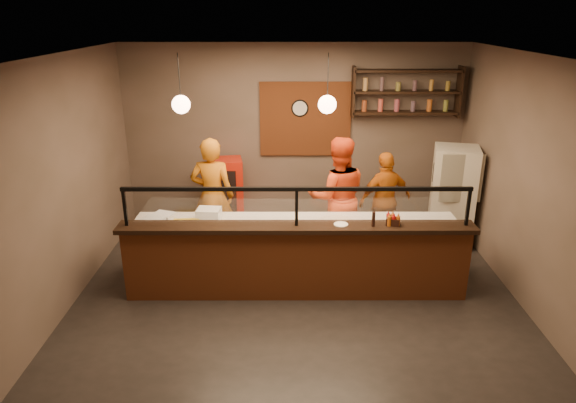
{
  "coord_description": "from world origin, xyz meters",
  "views": [
    {
      "loc": [
        -0.12,
        -6.48,
        3.7
      ],
      "look_at": [
        -0.11,
        0.3,
        1.17
      ],
      "focal_mm": 32.0,
      "sensor_mm": 36.0,
      "label": 1
    }
  ],
  "objects_px": {
    "cook_left": "(212,196)",
    "cook_mid": "(338,197)",
    "red_cooler": "(227,193)",
    "pizza_dough": "(335,222)",
    "wall_clock": "(300,108)",
    "fridge": "(452,196)",
    "pepper_mill": "(373,219)",
    "condiment_caddy": "(393,221)",
    "cook_right": "(385,200)"
  },
  "relations": [
    {
      "from": "cook_mid",
      "to": "pizza_dough",
      "type": "xyz_separation_m",
      "value": [
        -0.11,
        -0.86,
        -0.05
      ]
    },
    {
      "from": "wall_clock",
      "to": "condiment_caddy",
      "type": "distance_m",
      "value": 3.14
    },
    {
      "from": "cook_right",
      "to": "condiment_caddy",
      "type": "distance_m",
      "value": 1.66
    },
    {
      "from": "red_cooler",
      "to": "pizza_dough",
      "type": "bearing_deg",
      "value": -57.57
    },
    {
      "from": "wall_clock",
      "to": "cook_left",
      "type": "height_order",
      "value": "wall_clock"
    },
    {
      "from": "cook_right",
      "to": "red_cooler",
      "type": "distance_m",
      "value": 2.79
    },
    {
      "from": "wall_clock",
      "to": "cook_right",
      "type": "height_order",
      "value": "wall_clock"
    },
    {
      "from": "pizza_dough",
      "to": "condiment_caddy",
      "type": "xyz_separation_m",
      "value": [
        0.71,
        -0.46,
        0.2
      ]
    },
    {
      "from": "cook_right",
      "to": "pepper_mill",
      "type": "distance_m",
      "value": 1.77
    },
    {
      "from": "cook_right",
      "to": "fridge",
      "type": "bearing_deg",
      "value": 163.93
    },
    {
      "from": "cook_left",
      "to": "fridge",
      "type": "height_order",
      "value": "cook_left"
    },
    {
      "from": "cook_left",
      "to": "pepper_mill",
      "type": "relative_size",
      "value": 9.6
    },
    {
      "from": "cook_mid",
      "to": "fridge",
      "type": "xyz_separation_m",
      "value": [
        1.93,
        0.42,
        -0.13
      ]
    },
    {
      "from": "wall_clock",
      "to": "pizza_dough",
      "type": "distance_m",
      "value": 2.62
    },
    {
      "from": "fridge",
      "to": "pepper_mill",
      "type": "xyz_separation_m",
      "value": [
        -1.6,
        -1.79,
        0.33
      ]
    },
    {
      "from": "cook_right",
      "to": "red_cooler",
      "type": "bearing_deg",
      "value": -38.84
    },
    {
      "from": "cook_left",
      "to": "cook_mid",
      "type": "relative_size",
      "value": 0.98
    },
    {
      "from": "red_cooler",
      "to": "cook_right",
      "type": "bearing_deg",
      "value": -25.99
    },
    {
      "from": "pepper_mill",
      "to": "condiment_caddy",
      "type": "bearing_deg",
      "value": 10.51
    },
    {
      "from": "condiment_caddy",
      "to": "pepper_mill",
      "type": "bearing_deg",
      "value": -169.49
    },
    {
      "from": "red_cooler",
      "to": "pizza_dough",
      "type": "height_order",
      "value": "red_cooler"
    },
    {
      "from": "cook_mid",
      "to": "pizza_dough",
      "type": "bearing_deg",
      "value": 79.08
    },
    {
      "from": "cook_mid",
      "to": "condiment_caddy",
      "type": "distance_m",
      "value": 1.46
    },
    {
      "from": "cook_mid",
      "to": "fridge",
      "type": "bearing_deg",
      "value": -171.24
    },
    {
      "from": "red_cooler",
      "to": "pizza_dough",
      "type": "distance_m",
      "value": 2.65
    },
    {
      "from": "wall_clock",
      "to": "fridge",
      "type": "height_order",
      "value": "wall_clock"
    },
    {
      "from": "pizza_dough",
      "to": "pepper_mill",
      "type": "xyz_separation_m",
      "value": [
        0.45,
        -0.51,
        0.25
      ]
    },
    {
      "from": "cook_left",
      "to": "red_cooler",
      "type": "height_order",
      "value": "cook_left"
    },
    {
      "from": "pepper_mill",
      "to": "fridge",
      "type": "bearing_deg",
      "value": 48.13
    },
    {
      "from": "wall_clock",
      "to": "fridge",
      "type": "relative_size",
      "value": 0.18
    },
    {
      "from": "condiment_caddy",
      "to": "red_cooler",
      "type": "bearing_deg",
      "value": 135.21
    },
    {
      "from": "condiment_caddy",
      "to": "cook_left",
      "type": "bearing_deg",
      "value": 150.42
    },
    {
      "from": "pizza_dough",
      "to": "condiment_caddy",
      "type": "relative_size",
      "value": 3.04
    },
    {
      "from": "red_cooler",
      "to": "pizza_dough",
      "type": "relative_size",
      "value": 2.43
    },
    {
      "from": "cook_right",
      "to": "pepper_mill",
      "type": "xyz_separation_m",
      "value": [
        -0.47,
        -1.67,
        0.36
      ]
    },
    {
      "from": "cook_left",
      "to": "cook_mid",
      "type": "distance_m",
      "value": 1.98
    },
    {
      "from": "wall_clock",
      "to": "condiment_caddy",
      "type": "bearing_deg",
      "value": -67.04
    },
    {
      "from": "cook_right",
      "to": "fridge",
      "type": "xyz_separation_m",
      "value": [
        1.13,
        0.11,
        0.02
      ]
    },
    {
      "from": "cook_right",
      "to": "condiment_caddy",
      "type": "xyz_separation_m",
      "value": [
        -0.2,
        -1.62,
        0.31
      ]
    },
    {
      "from": "condiment_caddy",
      "to": "cook_right",
      "type": "bearing_deg",
      "value": 82.81
    },
    {
      "from": "wall_clock",
      "to": "condiment_caddy",
      "type": "height_order",
      "value": "wall_clock"
    },
    {
      "from": "wall_clock",
      "to": "pepper_mill",
      "type": "bearing_deg",
      "value": -72.2
    },
    {
      "from": "fridge",
      "to": "cook_right",
      "type": "bearing_deg",
      "value": -160.61
    },
    {
      "from": "cook_mid",
      "to": "condiment_caddy",
      "type": "height_order",
      "value": "cook_mid"
    },
    {
      "from": "cook_mid",
      "to": "pizza_dough",
      "type": "relative_size",
      "value": 3.7
    },
    {
      "from": "cook_left",
      "to": "wall_clock",
      "type": "bearing_deg",
      "value": -132.51
    },
    {
      "from": "cook_mid",
      "to": "condiment_caddy",
      "type": "bearing_deg",
      "value": 110.98
    },
    {
      "from": "cook_mid",
      "to": "red_cooler",
      "type": "height_order",
      "value": "cook_mid"
    },
    {
      "from": "pizza_dough",
      "to": "fridge",
      "type": "bearing_deg",
      "value": 31.92
    },
    {
      "from": "cook_mid",
      "to": "wall_clock",
      "type": "bearing_deg",
      "value": -71.73
    }
  ]
}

